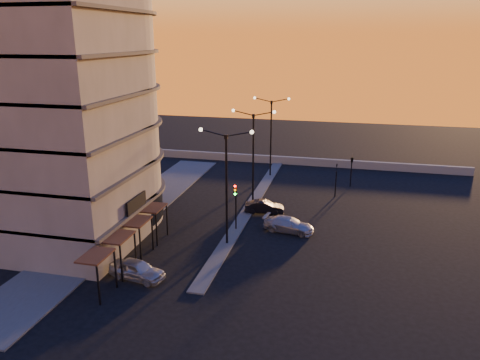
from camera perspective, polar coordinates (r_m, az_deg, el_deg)
name	(u,v)px	position (r m, az deg, el deg)	size (l,w,h in m)	color
ground	(227,244)	(38.43, -1.60, -7.80)	(120.00, 120.00, 0.00)	black
sidewalk_west	(131,215)	(45.44, -13.17, -4.15)	(5.00, 40.00, 0.12)	#494947
median	(253,203)	(47.41, 1.57, -2.79)	(1.20, 36.00, 0.12)	#494947
parapet	(293,161)	(62.07, 6.49, 2.35)	(44.00, 0.50, 1.00)	gray
building	(59,92)	(41.12, -21.22, 10.01)	(14.35, 17.08, 25.00)	slate
streetlamp_near	(226,178)	(36.43, -1.67, 0.20)	(4.32, 0.32, 9.51)	black
streetlamp_mid	(253,150)	(45.82, 1.63, 3.73)	(4.32, 0.32, 9.51)	black
streetlamp_far	(271,130)	(55.43, 3.80, 6.05)	(4.32, 0.32, 9.51)	black
traffic_light_main	(236,199)	(39.92, -0.55, -2.35)	(0.28, 0.44, 4.25)	black
signal_east_a	(336,179)	(49.72, 11.62, 0.08)	(0.13, 0.16, 3.60)	black
signal_east_b	(352,160)	(53.25, 13.49, 2.39)	(0.42, 1.99, 3.60)	black
car_hatchback	(137,270)	(33.79, -12.45, -10.62)	(1.62, 4.03, 1.37)	#A4A7AC
car_sedan	(264,207)	(44.72, 2.99, -3.30)	(1.29, 3.70, 1.22)	black
car_wagon	(289,225)	(40.74, 5.94, -5.43)	(1.78, 4.38, 1.27)	#A3A4AB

